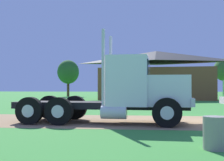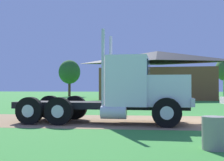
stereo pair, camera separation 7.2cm
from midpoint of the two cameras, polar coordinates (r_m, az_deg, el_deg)
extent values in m
plane|color=#398735|center=(13.70, 16.29, -7.60)|extent=(200.00, 200.00, 0.00)
cube|color=#967652|center=(13.70, 16.29, -7.59)|extent=(120.00, 5.43, 0.01)
cube|color=black|center=(12.83, -2.41, -4.72)|extent=(7.48, 1.94, 0.28)
cube|color=white|center=(12.53, 10.56, -1.94)|extent=(1.78, 2.05, 1.24)
cube|color=silver|center=(12.59, 14.59, -3.92)|extent=(0.29, 2.14, 0.32)
cube|color=white|center=(12.61, 3.08, -0.15)|extent=(1.75, 2.32, 2.04)
cube|color=#2D3D4C|center=(12.56, 6.85, 1.73)|extent=(0.15, 1.86, 0.90)
cylinder|color=silver|center=(13.64, -0.40, 1.99)|extent=(0.14, 0.14, 3.10)
cylinder|color=silver|center=(11.91, -1.85, 2.48)|extent=(0.14, 0.14, 3.10)
cylinder|color=silver|center=(11.75, 0.19, -6.10)|extent=(1.03, 0.58, 0.52)
cylinder|color=black|center=(13.68, 10.14, -5.29)|extent=(1.14, 0.37, 1.12)
cylinder|color=silver|center=(13.83, 10.13, -5.25)|extent=(0.51, 0.07, 0.50)
cylinder|color=black|center=(11.46, 10.27, -6.05)|extent=(1.14, 0.37, 1.12)
cylinder|color=silver|center=(11.30, 10.28, -6.12)|extent=(0.51, 0.07, 0.50)
cylinder|color=black|center=(14.68, -11.93, -5.02)|extent=(1.14, 0.37, 1.12)
cylinder|color=silver|center=(14.83, -11.70, -4.98)|extent=(0.51, 0.07, 0.50)
cylinder|color=black|center=(12.64, -15.62, -5.59)|extent=(1.14, 0.37, 1.12)
cylinder|color=silver|center=(12.50, -15.93, -5.63)|extent=(0.51, 0.07, 0.50)
cylinder|color=black|center=(14.27, -7.23, -5.14)|extent=(1.14, 0.37, 1.12)
cylinder|color=silver|center=(14.42, -7.05, -5.10)|extent=(0.51, 0.07, 0.50)
cylinder|color=black|center=(12.17, -10.25, -5.78)|extent=(1.14, 0.37, 1.12)
cylinder|color=silver|center=(12.02, -10.51, -5.84)|extent=(0.51, 0.07, 0.50)
cylinder|color=gray|center=(7.75, 18.84, -9.45)|extent=(0.58, 0.58, 0.80)
cube|color=brown|center=(37.89, 8.40, -0.66)|extent=(14.25, 6.55, 3.93)
pyramid|color=#393939|center=(38.08, 8.39, 4.49)|extent=(14.97, 6.88, 1.46)
cube|color=black|center=(35.31, 4.85, -2.03)|extent=(1.80, 0.21, 2.20)
cylinder|color=#513823|center=(52.00, -8.41, -1.52)|extent=(0.44, 0.44, 2.73)
ellipsoid|color=#2B5F25|center=(52.07, -8.40, 1.62)|extent=(3.72, 3.72, 4.10)
cylinder|color=#513823|center=(45.00, 4.04, -1.50)|extent=(0.44, 0.44, 2.81)
ellipsoid|color=#247626|center=(45.09, 4.04, 2.21)|extent=(3.77, 3.77, 4.14)
cylinder|color=#513823|center=(55.56, 20.60, -1.19)|extent=(0.44, 0.44, 3.21)
ellipsoid|color=#375E2C|center=(55.65, 20.57, 1.94)|extent=(3.58, 3.58, 3.93)
camera|label=1|loc=(0.04, -90.16, 0.00)|focal=47.92mm
camera|label=2|loc=(0.04, 89.84, 0.00)|focal=47.92mm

